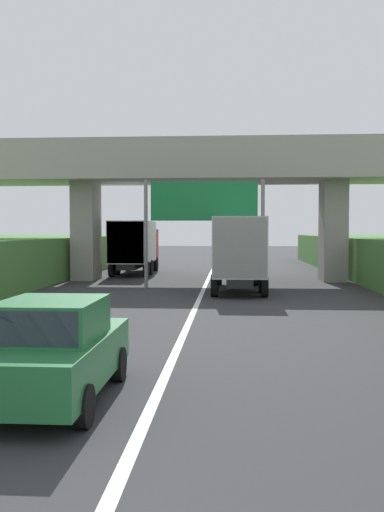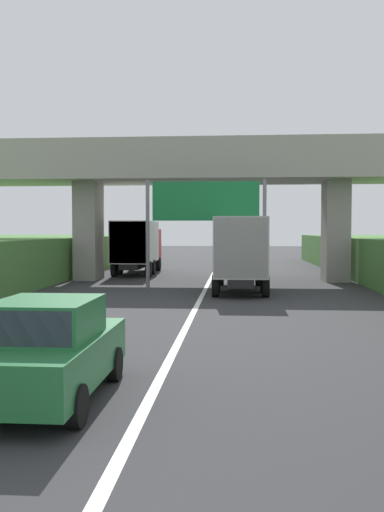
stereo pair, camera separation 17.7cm
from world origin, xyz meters
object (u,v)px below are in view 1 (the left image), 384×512
Objects in this scene: truck_silver at (239,250)px; car_green at (54,350)px; truck_red at (135,244)px; overhead_highway_sign at (204,208)px.

truck_silver is 1.78× the size of car_green.
truck_red and truck_silver have the same top height.
overhead_highway_sign reaches higher than truck_red.
truck_red reaches higher than car_green.
truck_silver reaches higher than car_green.
car_green is (-1.66, -18.18, -3.08)m from overhead_highway_sign.
overhead_highway_sign is 1.43× the size of car_green.
truck_silver is at bearing -30.22° from overhead_highway_sign.
overhead_highway_sign is at bearing 149.78° from truck_silver.
truck_silver is (1.67, -0.98, -2.00)m from overhead_highway_sign.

